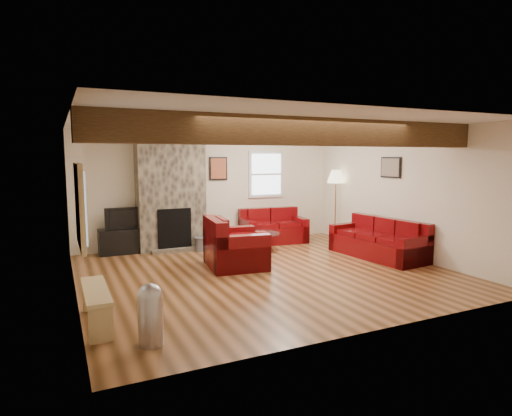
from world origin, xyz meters
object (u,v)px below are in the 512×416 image
at_px(armchair_red, 236,242).
at_px(loveseat, 273,226).
at_px(sofa_three, 378,238).
at_px(coffee_table, 261,242).
at_px(tv_cabinet, 125,241).
at_px(television, 124,218).
at_px(floor_lamp, 336,180).

bearing_deg(armchair_red, loveseat, -37.64).
relative_size(sofa_three, armchair_red, 1.77).
height_order(sofa_three, armchair_red, armchair_red).
bearing_deg(coffee_table, tv_cabinet, 158.06).
xyz_separation_m(television, floor_lamp, (4.76, -0.61, 0.68)).
height_order(sofa_three, tv_cabinet, sofa_three).
bearing_deg(loveseat, sofa_three, -55.65).
height_order(television, floor_lamp, floor_lamp).
height_order(sofa_three, television, television).
bearing_deg(sofa_three, floor_lamp, 164.42).
height_order(sofa_three, loveseat, loveseat).
relative_size(loveseat, television, 1.88).
relative_size(coffee_table, television, 1.04).
height_order(loveseat, coffee_table, loveseat).
distance_m(coffee_table, tv_cabinet, 2.79).
bearing_deg(coffee_table, floor_lamp, 11.28).
xyz_separation_m(loveseat, television, (-3.27, 0.30, 0.35)).
distance_m(coffee_table, floor_lamp, 2.53).
bearing_deg(coffee_table, armchair_red, -135.91).
distance_m(loveseat, coffee_table, 1.02).
xyz_separation_m(coffee_table, television, (-2.59, 1.04, 0.53)).
bearing_deg(loveseat, coffee_table, -126.57).
height_order(loveseat, floor_lamp, floor_lamp).
distance_m(television, floor_lamp, 4.85).
xyz_separation_m(armchair_red, tv_cabinet, (-1.64, 1.96, -0.19)).
relative_size(tv_cabinet, television, 1.32).
bearing_deg(tv_cabinet, floor_lamp, -7.28).
bearing_deg(coffee_table, loveseat, 47.60).
height_order(coffee_table, television, television).
height_order(coffee_table, tv_cabinet, tv_cabinet).
bearing_deg(television, tv_cabinet, 0.00).
distance_m(tv_cabinet, floor_lamp, 4.94).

